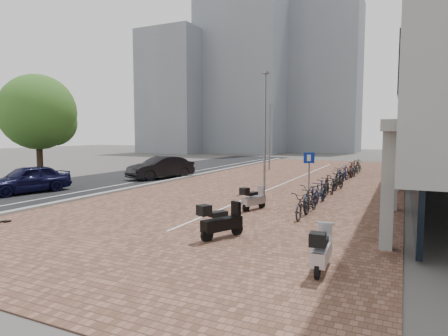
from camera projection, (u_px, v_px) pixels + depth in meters
ground at (163, 210)px, 16.18m from camera, size 140.00×140.00×0.00m
plaza_brick at (288, 181)px, 26.12m from camera, size 14.50×42.00×0.04m
street_asphalt at (156, 174)px, 30.82m from camera, size 8.00×50.00×0.03m
curb at (198, 175)px, 29.15m from camera, size 0.35×42.00×0.14m
lane_line at (176, 174)px, 29.97m from camera, size 0.12×44.00×0.00m
parking_line at (291, 180)px, 26.03m from camera, size 0.10×30.00×0.00m
bg_towers at (256, 71)px, 65.06m from camera, size 33.00×23.00×32.00m
car_navy at (27, 179)px, 20.66m from camera, size 2.74×4.76×1.53m
car_dark at (161, 168)px, 27.30m from camera, size 3.40×5.15×1.60m
shoes at (5, 222)px, 13.80m from camera, size 0.34×0.29×0.08m
scooter_front at (254, 198)px, 16.05m from camera, size 0.90×1.57×1.03m
scooter_mid at (222, 221)px, 11.71m from camera, size 1.19×1.71×1.13m
scooter_back at (321, 249)px, 8.93m from camera, size 0.58×1.61×1.09m
parking_sign at (309, 169)px, 17.63m from camera, size 0.47×0.23×2.37m
lamp_near at (265, 132)px, 21.48m from camera, size 0.12×0.12×6.62m
lamp_far at (269, 138)px, 33.25m from camera, size 0.12×0.12×5.75m
street_tree at (41, 114)px, 24.62m from camera, size 4.83×4.83×7.03m
bike_row at (340, 178)px, 23.30m from camera, size 1.19×21.42×1.05m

